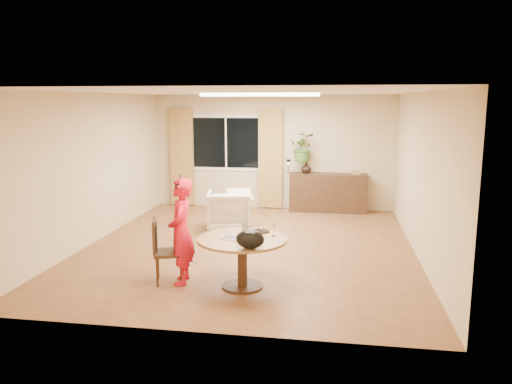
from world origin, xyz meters
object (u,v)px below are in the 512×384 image
dining_table (242,249)px  sideboard (328,193)px  dining_chair (169,251)px  armchair (229,210)px  child (181,231)px

dining_table → sideboard: sideboard is taller
dining_chair → armchair: (0.22, 2.92, -0.06)m
armchair → child: bearing=78.6°
dining_table → armchair: size_ratio=1.41×
dining_table → child: bearing=177.7°
dining_table → sideboard: size_ratio=0.69×
dining_chair → child: (0.18, 0.01, 0.28)m
dining_chair → dining_table: bearing=-19.5°
dining_table → sideboard: (1.05, 4.87, -0.10)m
dining_chair → child: bearing=-14.8°
child → sideboard: 5.21m
armchair → sideboard: bearing=-144.5°
child → dining_chair: bearing=-96.9°
armchair → sideboard: sideboard is taller
child → sideboard: bearing=148.3°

